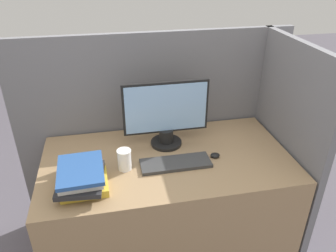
# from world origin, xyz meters

# --- Properties ---
(cubicle_panel_rear) EXTENTS (1.86, 0.04, 1.40)m
(cubicle_panel_rear) POSITION_xyz_m (0.00, 0.82, 0.70)
(cubicle_panel_rear) COLOR slate
(cubicle_panel_rear) RESTS_ON ground_plane
(cubicle_panel_right) EXTENTS (0.04, 0.84, 1.40)m
(cubicle_panel_right) POSITION_xyz_m (0.77, 0.42, 0.70)
(cubicle_panel_right) COLOR slate
(cubicle_panel_right) RESTS_ON ground_plane
(desk) EXTENTS (1.46, 0.78, 0.76)m
(desk) POSITION_xyz_m (0.00, 0.39, 0.38)
(desk) COLOR #937551
(desk) RESTS_ON ground_plane
(monitor) EXTENTS (0.52, 0.19, 0.42)m
(monitor) POSITION_xyz_m (0.02, 0.55, 0.95)
(monitor) COLOR black
(monitor) RESTS_ON desk
(keyboard) EXTENTS (0.40, 0.14, 0.02)m
(keyboard) POSITION_xyz_m (0.03, 0.31, 0.77)
(keyboard) COLOR #333333
(keyboard) RESTS_ON desk
(mouse) EXTENTS (0.06, 0.05, 0.03)m
(mouse) POSITION_xyz_m (0.28, 0.34, 0.77)
(mouse) COLOR black
(mouse) RESTS_ON desk
(coffee_cup) EXTENTS (0.08, 0.08, 0.12)m
(coffee_cup) POSITION_xyz_m (-0.25, 0.33, 0.82)
(coffee_cup) COLOR white
(coffee_cup) RESTS_ON desk
(book_stack) EXTENTS (0.26, 0.31, 0.12)m
(book_stack) POSITION_xyz_m (-0.48, 0.21, 0.82)
(book_stack) COLOR gold
(book_stack) RESTS_ON desk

